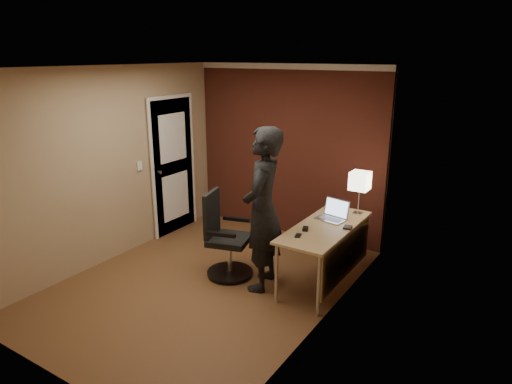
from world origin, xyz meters
TOP-DOWN VIEW (x-y plane):
  - room at (-0.27, 1.54)m, footprint 4.00×4.00m
  - desk at (1.25, 0.74)m, footprint 0.60×1.50m
  - desk_lamp at (1.35, 1.33)m, footprint 0.22×0.22m
  - laptop at (1.16, 1.00)m, footprint 0.37×0.32m
  - mouse at (1.05, 0.49)m, footprint 0.09×0.11m
  - phone at (1.06, 0.29)m, footprint 0.09×0.13m
  - wallet at (1.43, 0.80)m, footprint 0.11×0.12m
  - office_chair at (0.06, 0.28)m, footprint 0.58×0.65m
  - person at (0.60, 0.30)m, footprint 0.62×0.78m

SIDE VIEW (x-z plane):
  - office_chair at x=0.06m, z-range -0.06..0.98m
  - desk at x=1.25m, z-range 0.24..0.97m
  - phone at x=1.06m, z-range 0.73..0.74m
  - wallet at x=1.43m, z-range 0.73..0.75m
  - mouse at x=1.05m, z-range 0.73..0.76m
  - laptop at x=1.16m, z-range 0.68..0.91m
  - person at x=0.60m, z-range 0.00..1.89m
  - desk_lamp at x=1.35m, z-range 0.88..1.41m
  - room at x=-0.27m, z-range -0.63..3.37m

